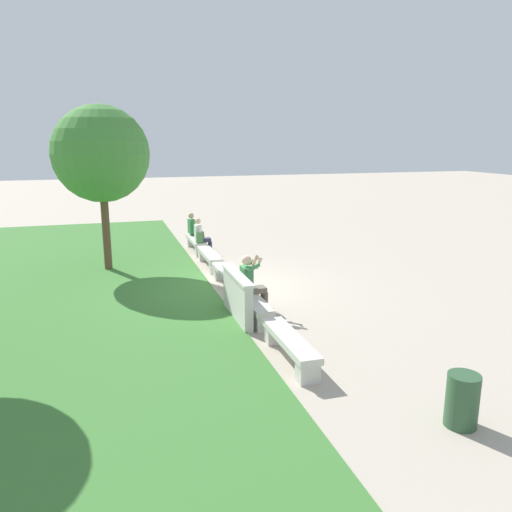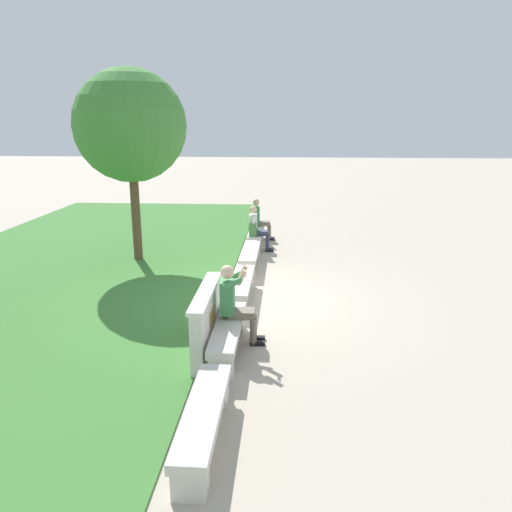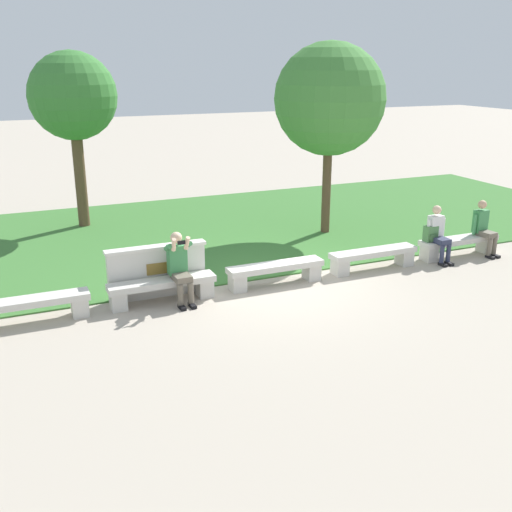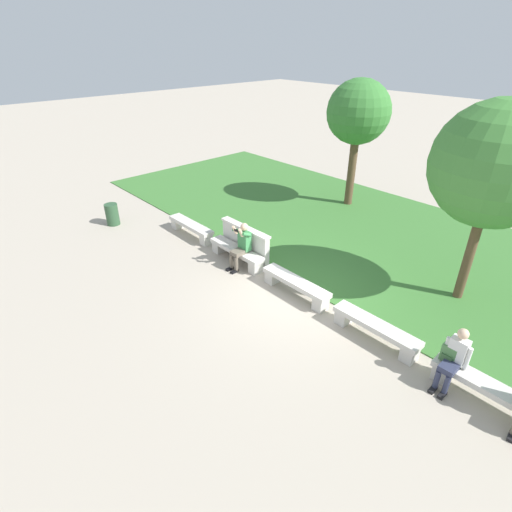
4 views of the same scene
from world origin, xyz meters
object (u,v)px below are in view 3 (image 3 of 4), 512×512
at_px(bench_mid, 276,271).
at_px(tree_left_background, 330,100).
at_px(person_distant, 438,232).
at_px(backpack, 431,234).
at_px(bench_near, 162,287).
at_px(bench_end, 458,244).
at_px(person_companion, 484,226).
at_px(bench_main, 30,307).
at_px(tree_behind_wall, 73,97).
at_px(bench_far, 373,256).
at_px(person_photographer, 179,264).

xyz_separation_m(bench_mid, tree_left_background, (2.84, 2.98, 3.10)).
relative_size(person_distant, backpack, 2.94).
xyz_separation_m(bench_near, backpack, (6.19, 0.03, 0.32)).
height_order(bench_end, person_distant, person_distant).
bearing_deg(backpack, tree_left_background, 108.92).
distance_m(bench_end, person_companion, 0.73).
bearing_deg(person_companion, bench_main, 179.62).
bearing_deg(person_distant, bench_end, 5.53).
bearing_deg(backpack, bench_end, -2.05).
distance_m(person_companion, tree_behind_wall, 10.63).
bearing_deg(bench_mid, bench_main, 180.00).
relative_size(person_companion, backpack, 2.94).
bearing_deg(bench_end, bench_far, 180.00).
bearing_deg(bench_mid, bench_end, 0.00).
bearing_deg(bench_far, backpack, 1.08).
xyz_separation_m(bench_main, person_companion, (9.95, -0.07, 0.37)).
relative_size(bench_near, bench_end, 1.00).
distance_m(bench_mid, tree_behind_wall, 7.48).
relative_size(backpack, tree_behind_wall, 0.09).
bearing_deg(bench_near, person_photographer, -13.59).
relative_size(bench_main, backpack, 4.70).
bearing_deg(bench_mid, bench_far, 0.00).
height_order(person_companion, tree_left_background, tree_left_background).
xyz_separation_m(person_photographer, person_distant, (5.98, 0.01, -0.06)).
distance_m(person_distant, person_companion, 1.32).
bearing_deg(person_companion, bench_near, 179.50).
xyz_separation_m(bench_main, backpack, (8.52, 0.03, 0.32)).
xyz_separation_m(person_companion, tree_behind_wall, (-8.17, 6.22, 2.75)).
bearing_deg(person_photographer, bench_end, 0.67).
distance_m(bench_near, bench_end, 6.99).
xyz_separation_m(tree_behind_wall, tree_left_background, (5.72, -3.18, -0.02)).
xyz_separation_m(bench_main, bench_near, (2.33, 0.00, 0.00)).
relative_size(bench_near, bench_far, 1.00).
relative_size(person_photographer, person_companion, 1.05).
bearing_deg(backpack, bench_far, -178.92).
xyz_separation_m(person_photographer, tree_left_background, (4.85, 3.06, 2.67)).
bearing_deg(bench_near, bench_far, 0.00).
bearing_deg(bench_end, tree_left_background, 121.37).
height_order(bench_main, person_distant, person_distant).
relative_size(person_photographer, person_distant, 1.05).
bearing_deg(tree_left_background, bench_mid, -133.69).
bearing_deg(tree_left_background, bench_near, -150.08).
bearing_deg(bench_main, backpack, 0.19).
distance_m(person_distant, tree_behind_wall, 9.65).
xyz_separation_m(bench_near, bench_end, (6.99, 0.00, 0.00)).
xyz_separation_m(bench_main, bench_mid, (4.66, 0.00, 0.00)).
xyz_separation_m(bench_far, tree_behind_wall, (-5.21, 6.16, 3.12)).
bearing_deg(person_photographer, bench_near, 166.41).
height_order(bench_main, person_photographer, person_photographer).
bearing_deg(tree_behind_wall, person_companion, -37.32).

